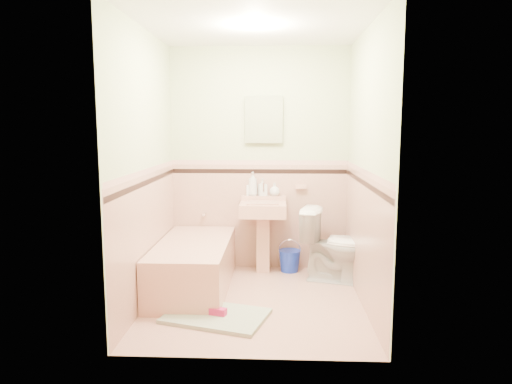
{
  "coord_description": "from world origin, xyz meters",
  "views": [
    {
      "loc": [
        0.2,
        -4.2,
        1.62
      ],
      "look_at": [
        0.0,
        0.25,
        1.0
      ],
      "focal_mm": 32.92,
      "sensor_mm": 36.0,
      "label": 1
    }
  ],
  "objects_px": {
    "soap_bottle_mid": "(263,187)",
    "toilet": "(338,245)",
    "soap_bottle_left": "(253,184)",
    "soap_bottle_right": "(275,189)",
    "shoe": "(218,311)",
    "bathtub": "(194,267)",
    "bucket": "(290,261)",
    "sink": "(263,238)",
    "medicine_cabinet": "(264,120)"
  },
  "relations": [
    {
      "from": "soap_bottle_left",
      "to": "toilet",
      "type": "bearing_deg",
      "value": -23.95
    },
    {
      "from": "sink",
      "to": "soap_bottle_right",
      "type": "bearing_deg",
      "value": 55.37
    },
    {
      "from": "bathtub",
      "to": "bucket",
      "type": "xyz_separation_m",
      "value": [
        0.98,
        0.61,
        -0.1
      ]
    },
    {
      "from": "toilet",
      "to": "sink",
      "type": "bearing_deg",
      "value": 89.39
    },
    {
      "from": "bucket",
      "to": "sink",
      "type": "bearing_deg",
      "value": -165.06
    },
    {
      "from": "bathtub",
      "to": "medicine_cabinet",
      "type": "distance_m",
      "value": 1.78
    },
    {
      "from": "soap_bottle_left",
      "to": "soap_bottle_mid",
      "type": "relative_size",
      "value": 1.38
    },
    {
      "from": "soap_bottle_mid",
      "to": "shoe",
      "type": "distance_m",
      "value": 1.73
    },
    {
      "from": "sink",
      "to": "bucket",
      "type": "bearing_deg",
      "value": 14.94
    },
    {
      "from": "sink",
      "to": "soap_bottle_left",
      "type": "xyz_separation_m",
      "value": [
        -0.12,
        0.18,
        0.59
      ]
    },
    {
      "from": "soap_bottle_mid",
      "to": "shoe",
      "type": "xyz_separation_m",
      "value": [
        -0.33,
        -1.45,
        -0.88
      ]
    },
    {
      "from": "soap_bottle_mid",
      "to": "toilet",
      "type": "distance_m",
      "value": 1.07
    },
    {
      "from": "soap_bottle_mid",
      "to": "soap_bottle_right",
      "type": "distance_m",
      "value": 0.14
    },
    {
      "from": "soap_bottle_left",
      "to": "shoe",
      "type": "xyz_separation_m",
      "value": [
        -0.22,
        -1.45,
        -0.92
      ]
    },
    {
      "from": "soap_bottle_right",
      "to": "shoe",
      "type": "distance_m",
      "value": 1.75
    },
    {
      "from": "soap_bottle_right",
      "to": "bucket",
      "type": "xyz_separation_m",
      "value": [
        0.17,
        -0.1,
        -0.8
      ]
    },
    {
      "from": "soap_bottle_mid",
      "to": "soap_bottle_right",
      "type": "bearing_deg",
      "value": 0.0
    },
    {
      "from": "soap_bottle_right",
      "to": "shoe",
      "type": "xyz_separation_m",
      "value": [
        -0.47,
        -1.45,
        -0.86
      ]
    },
    {
      "from": "bathtub",
      "to": "bucket",
      "type": "bearing_deg",
      "value": 31.93
    },
    {
      "from": "soap_bottle_left",
      "to": "shoe",
      "type": "relative_size",
      "value": 1.87
    },
    {
      "from": "sink",
      "to": "shoe",
      "type": "distance_m",
      "value": 1.36
    },
    {
      "from": "bathtub",
      "to": "sink",
      "type": "xyz_separation_m",
      "value": [
        0.68,
        0.53,
        0.17
      ]
    },
    {
      "from": "bucket",
      "to": "soap_bottle_right",
      "type": "bearing_deg",
      "value": 150.02
    },
    {
      "from": "soap_bottle_left",
      "to": "toilet",
      "type": "distance_m",
      "value": 1.17
    },
    {
      "from": "sink",
      "to": "shoe",
      "type": "relative_size",
      "value": 5.52
    },
    {
      "from": "soap_bottle_right",
      "to": "bucket",
      "type": "bearing_deg",
      "value": -29.98
    },
    {
      "from": "soap_bottle_mid",
      "to": "shoe",
      "type": "bearing_deg",
      "value": -102.92
    },
    {
      "from": "soap_bottle_left",
      "to": "toilet",
      "type": "height_order",
      "value": "soap_bottle_left"
    },
    {
      "from": "soap_bottle_right",
      "to": "shoe",
      "type": "height_order",
      "value": "soap_bottle_right"
    },
    {
      "from": "toilet",
      "to": "shoe",
      "type": "height_order",
      "value": "toilet"
    },
    {
      "from": "soap_bottle_mid",
      "to": "shoe",
      "type": "relative_size",
      "value": 1.36
    },
    {
      "from": "sink",
      "to": "soap_bottle_right",
      "type": "height_order",
      "value": "soap_bottle_right"
    },
    {
      "from": "bucket",
      "to": "shoe",
      "type": "height_order",
      "value": "bucket"
    },
    {
      "from": "sink",
      "to": "soap_bottle_left",
      "type": "bearing_deg",
      "value": 124.4
    },
    {
      "from": "medicine_cabinet",
      "to": "soap_bottle_right",
      "type": "relative_size",
      "value": 3.24
    },
    {
      "from": "bathtub",
      "to": "soap_bottle_left",
      "type": "height_order",
      "value": "soap_bottle_left"
    },
    {
      "from": "shoe",
      "to": "soap_bottle_left",
      "type": "bearing_deg",
      "value": 96.6
    },
    {
      "from": "sink",
      "to": "soap_bottle_mid",
      "type": "relative_size",
      "value": 4.07
    },
    {
      "from": "sink",
      "to": "toilet",
      "type": "distance_m",
      "value": 0.83
    },
    {
      "from": "bathtub",
      "to": "soap_bottle_right",
      "type": "xyz_separation_m",
      "value": [
        0.8,
        0.71,
        0.7
      ]
    },
    {
      "from": "bathtub",
      "to": "soap_bottle_left",
      "type": "xyz_separation_m",
      "value": [
        0.56,
        0.71,
        0.76
      ]
    },
    {
      "from": "soap_bottle_left",
      "to": "soap_bottle_right",
      "type": "xyz_separation_m",
      "value": [
        0.25,
        0.0,
        -0.06
      ]
    },
    {
      "from": "toilet",
      "to": "shoe",
      "type": "xyz_separation_m",
      "value": [
        -1.14,
        -1.04,
        -0.32
      ]
    },
    {
      "from": "soap_bottle_right",
      "to": "toilet",
      "type": "xyz_separation_m",
      "value": [
        0.67,
        -0.41,
        -0.53
      ]
    },
    {
      "from": "bucket",
      "to": "bathtub",
      "type": "bearing_deg",
      "value": -148.07
    },
    {
      "from": "bathtub",
      "to": "toilet",
      "type": "xyz_separation_m",
      "value": [
        1.48,
        0.3,
        0.16
      ]
    },
    {
      "from": "sink",
      "to": "soap_bottle_right",
      "type": "relative_size",
      "value": 5.44
    },
    {
      "from": "sink",
      "to": "medicine_cabinet",
      "type": "xyz_separation_m",
      "value": [
        0.0,
        0.21,
        1.3
      ]
    },
    {
      "from": "soap_bottle_mid",
      "to": "toilet",
      "type": "bearing_deg",
      "value": -26.79
    },
    {
      "from": "sink",
      "to": "soap_bottle_mid",
      "type": "bearing_deg",
      "value": 93.83
    }
  ]
}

